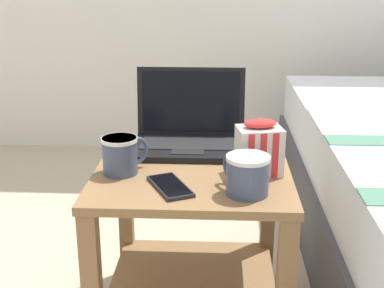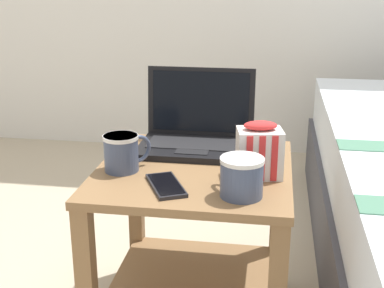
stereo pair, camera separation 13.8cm
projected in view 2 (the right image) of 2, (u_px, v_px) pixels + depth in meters
bedside_table at (194, 226)px, 1.50m from camera, size 0.52×0.54×0.49m
laptop at (197, 132)px, 1.59m from camera, size 0.33×0.24×0.23m
mug_front_left at (241, 175)px, 1.25m from camera, size 0.11×0.13×0.10m
mug_front_right at (122, 151)px, 1.41m from camera, size 0.12×0.11×0.10m
snack_bag at (259, 151)px, 1.37m from camera, size 0.13×0.10×0.15m
cell_phone at (166, 185)px, 1.32m from camera, size 0.13×0.17×0.01m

